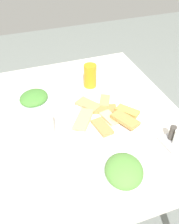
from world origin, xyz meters
The scene contains 9 objects.
ground_plane centered at (0.00, 0.00, 0.00)m, with size 6.00×6.00×0.00m, color gray.
dining_table centered at (0.00, 0.00, 0.69)m, with size 1.04×0.93×0.77m.
pide_platter centered at (-0.03, -0.11, 0.79)m, with size 0.31×0.32×0.05m.
salad_plate_greens centered at (0.19, 0.17, 0.79)m, with size 0.20×0.20×0.05m.
salad_plate_rice centered at (-0.36, -0.05, 0.80)m, with size 0.21×0.21×0.07m.
soda_can centered at (0.23, -0.14, 0.83)m, with size 0.07×0.07×0.12m, color orange.
drinking_glass centered at (-0.06, 0.16, 0.83)m, with size 0.07×0.07×0.11m, color silver.
fork centered at (-0.13, 0.34, 0.78)m, with size 0.18×0.02×0.01m, color silver.
condiment_caddy centered at (-0.28, -0.31, 0.80)m, with size 0.10×0.10×0.08m.
Camera 1 is at (-0.86, 0.25, 1.54)m, focal length 41.67 mm.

